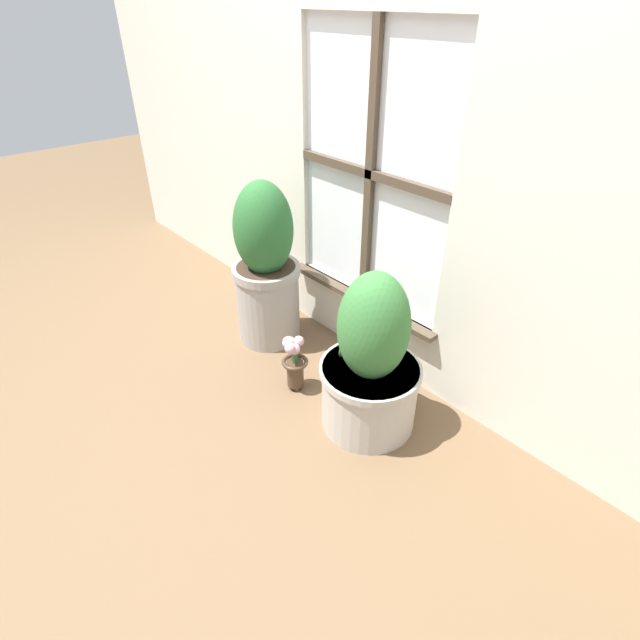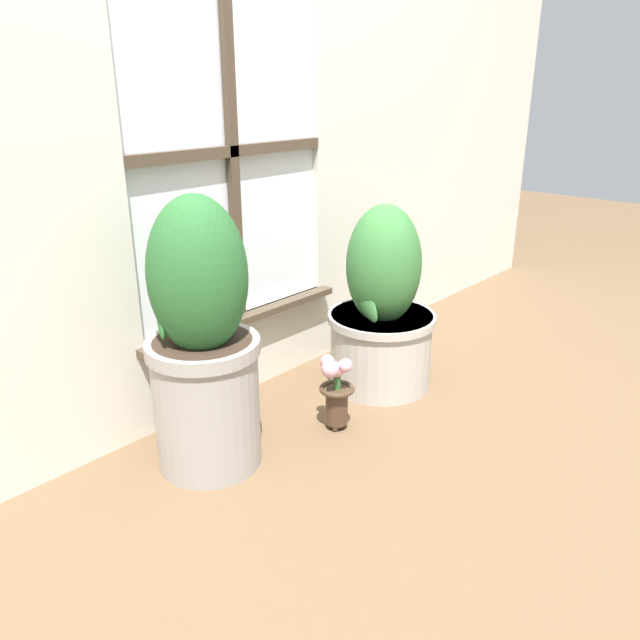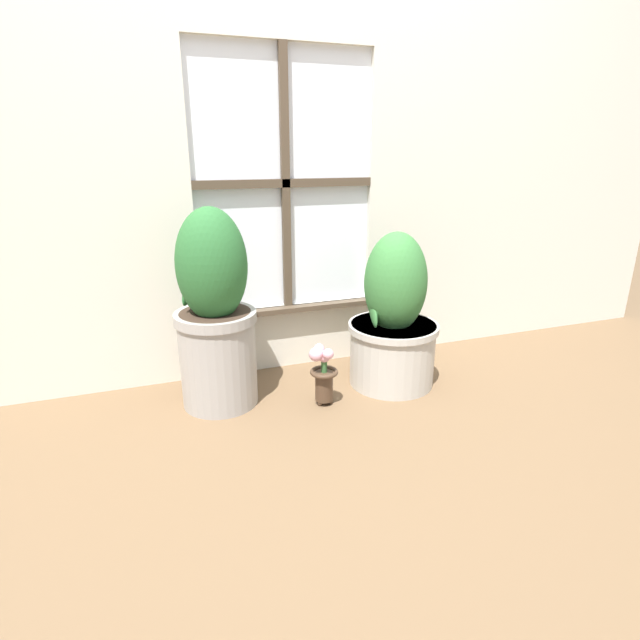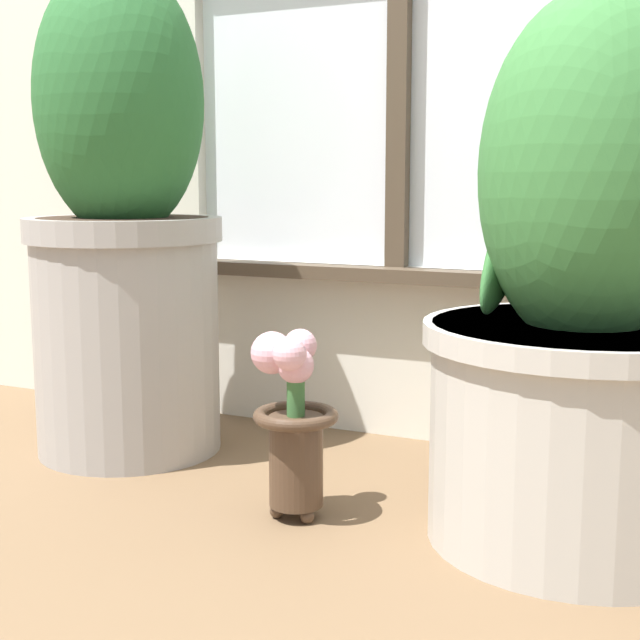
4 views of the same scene
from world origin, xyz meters
TOP-DOWN VIEW (x-y plane):
  - ground_plane at (0.00, 0.00)m, footprint 10.00×10.00m
  - wall_with_window at (0.00, 0.55)m, footprint 4.40×0.10m
  - potted_plant_left at (-0.38, 0.26)m, footprint 0.32×0.32m
  - potted_plant_right at (0.38, 0.19)m, footprint 0.40×0.40m
  - flower_vase at (0.02, 0.10)m, footprint 0.12×0.12m

SIDE VIEW (x-z plane):
  - ground_plane at x=0.00m, z-range 0.00..0.00m
  - flower_vase at x=0.02m, z-range 0.01..0.27m
  - potted_plant_right at x=0.38m, z-range -0.06..0.63m
  - potted_plant_left at x=-0.38m, z-range -0.02..0.78m
  - wall_with_window at x=0.00m, z-range 0.02..2.52m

